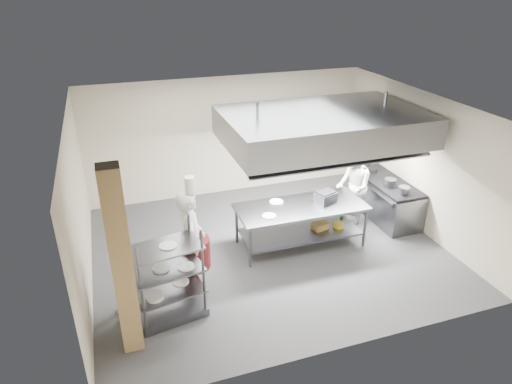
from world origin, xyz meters
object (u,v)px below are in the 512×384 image
object	(u,v)px
chef_head	(192,242)
chef_plating	(124,273)
stockpot	(390,183)
cooking_range	(384,199)
griddle	(326,197)
chef_line	(353,186)
pass_rack	(168,274)
island	(300,225)

from	to	relation	value
chef_head	chef_plating	world-z (taller)	chef_head
chef_head	stockpot	distance (m)	4.79
cooking_range	griddle	distance (m)	1.98
stockpot	chef_line	bearing A→B (deg)	162.86
pass_rack	chef_line	size ratio (longest dim) A/B	0.91
pass_rack	griddle	size ratio (longest dim) A/B	4.10
pass_rack	chef_line	distance (m)	4.78
pass_rack	chef_line	bearing A→B (deg)	13.10
island	chef_head	bearing A→B (deg)	-161.43
island	cooking_range	xyz separation A→B (m)	(2.38, 0.54, -0.04)
island	griddle	xyz separation A→B (m)	(0.56, 0.04, 0.55)
chef_plating	griddle	world-z (taller)	chef_plating
island	chef_head	size ratio (longest dim) A/B	1.35
pass_rack	stockpot	size ratio (longest dim) A/B	6.42
cooking_range	stockpot	world-z (taller)	stockpot
cooking_range	griddle	xyz separation A→B (m)	(-1.82, -0.50, 0.59)
stockpot	island	bearing A→B (deg)	-173.63
chef_line	chef_head	bearing A→B (deg)	-56.71
pass_rack	chef_head	xyz separation A→B (m)	(0.51, 0.59, 0.15)
pass_rack	chef_head	bearing A→B (deg)	39.14
island	cooking_range	bearing A→B (deg)	13.47
island	griddle	size ratio (longest dim) A/B	6.58
island	griddle	bearing A→B (deg)	4.46
chef_line	griddle	size ratio (longest dim) A/B	4.51
cooking_range	chef_head	bearing A→B (deg)	-164.61
cooking_range	chef_line	distance (m)	1.03
island	stockpot	world-z (taller)	stockpot
chef_line	chef_plating	distance (m)	5.32
chef_head	cooking_range	bearing A→B (deg)	-66.72
chef_head	stockpot	xyz separation A→B (m)	(4.68, 1.03, 0.01)
chef_head	chef_line	world-z (taller)	chef_head
stockpot	chef_plating	bearing A→B (deg)	-167.13
chef_head	griddle	distance (m)	3.09
chef_head	chef_plating	xyz separation A→B (m)	(-1.19, -0.31, -0.17)
island	griddle	world-z (taller)	griddle
chef_line	griddle	bearing A→B (deg)	-48.34
chef_line	griddle	xyz separation A→B (m)	(-0.91, -0.46, 0.10)
island	chef_line	size ratio (longest dim) A/B	1.46
cooking_range	chef_head	distance (m)	5.01
griddle	stockpot	bearing A→B (deg)	-11.88
chef_head	island	bearing A→B (deg)	-64.23
pass_rack	stockpot	world-z (taller)	pass_rack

